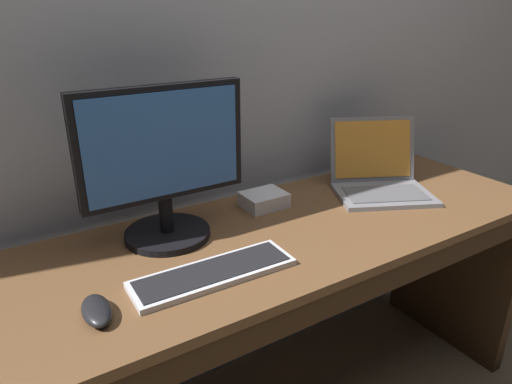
% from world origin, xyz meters
% --- Properties ---
extents(back_wall, '(3.72, 0.04, 2.61)m').
position_xyz_m(back_wall, '(0.00, 0.36, 1.30)').
color(back_wall, gray).
rests_on(back_wall, ground).
extents(desk, '(1.75, 0.60, 0.77)m').
position_xyz_m(desk, '(0.00, -0.01, 0.54)').
color(desk, brown).
rests_on(desk, ground).
extents(laptop_space_gray, '(0.42, 0.41, 0.24)m').
position_xyz_m(laptop_space_gray, '(0.41, 0.06, 0.82)').
color(laptop_space_gray, slate).
rests_on(laptop_space_gray, desk).
extents(external_monitor, '(0.46, 0.24, 0.44)m').
position_xyz_m(external_monitor, '(-0.36, 0.12, 1.00)').
color(external_monitor, black).
rests_on(external_monitor, desk).
extents(wired_keyboard, '(0.41, 0.13, 0.02)m').
position_xyz_m(wired_keyboard, '(-0.34, -0.12, 0.78)').
color(wired_keyboard, '#BCBCC1').
rests_on(wired_keyboard, desk).
extents(computer_mouse, '(0.07, 0.13, 0.03)m').
position_xyz_m(computer_mouse, '(-0.63, -0.13, 0.79)').
color(computer_mouse, black).
rests_on(computer_mouse, desk).
extents(external_drive_box, '(0.14, 0.11, 0.05)m').
position_xyz_m(external_drive_box, '(-0.01, 0.17, 0.80)').
color(external_drive_box, silver).
rests_on(external_drive_box, desk).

